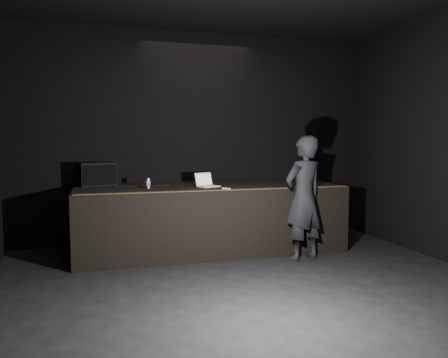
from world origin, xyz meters
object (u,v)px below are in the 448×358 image
beer_can (148,183)px  laptop (206,183)px  person (304,198)px  stage_monitor (96,174)px  stage_riser (209,217)px

beer_can → laptop: bearing=1.0°
beer_can → person: 2.24m
beer_can → person: (2.09, -0.76, -0.20)m
laptop → beer_can: size_ratio=2.49×
stage_monitor → beer_can: bearing=-56.0°
laptop → person: 1.46m
person → stage_monitor: bearing=-43.8°
person → laptop: bearing=-50.2°
stage_riser → beer_can: 1.13m
laptop → person: bearing=-55.2°
stage_riser → laptop: 0.58m
stage_monitor → laptop: 1.70m
laptop → person: size_ratio=0.21×
stage_riser → person: bearing=-39.7°
stage_monitor → laptop: (1.59, -0.60, -0.12)m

